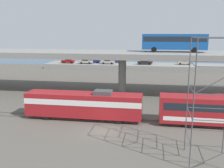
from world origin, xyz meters
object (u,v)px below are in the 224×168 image
parked_car_3 (185,62)px  parked_car_4 (146,61)px  scaffolding_tower (212,98)px  parked_car_6 (145,62)px  parked_car_0 (68,61)px  parked_car_1 (116,60)px  parked_car_2 (108,62)px  transit_bus_on_overpass (174,41)px  train_locomotive (78,103)px  parked_car_7 (86,61)px  parked_car_5 (94,61)px

parked_car_3 → parked_car_4: bearing=-4.2°
scaffolding_tower → parked_car_6: bearing=97.7°
scaffolding_tower → parked_car_0: scaffolding_tower is taller
parked_car_1 → parked_car_6: 10.41m
scaffolding_tower → parked_car_2: 62.42m
transit_bus_on_overpass → scaffolding_tower: bearing=-86.8°
scaffolding_tower → parked_car_2: size_ratio=2.61×
transit_bus_on_overpass → train_locomotive: bearing=-129.2°
parked_car_0 → parked_car_3: 38.54m
train_locomotive → parked_car_2: train_locomotive is taller
transit_bus_on_overpass → parked_car_7: bearing=129.3°
parked_car_2 → parked_car_6: same height
parked_car_0 → parked_car_5: 8.61m
train_locomotive → parked_car_6: 50.33m
parked_car_1 → parked_car_4: size_ratio=1.04×
parked_car_3 → train_locomotive: bearing=68.6°
parked_car_1 → parked_car_5: same height
scaffolding_tower → parked_car_6: scaffolding_tower is taller
scaffolding_tower → parked_car_3: 61.70m
parked_car_2 → parked_car_4: 12.96m
parked_car_6 → parked_car_5: bearing=174.9°
parked_car_4 → parked_car_7: bearing=-169.1°
train_locomotive → parked_car_1: size_ratio=4.02×
parked_car_5 → parked_car_6: 17.39m
parked_car_3 → scaffolding_tower: bearing=85.6°
train_locomotive → parked_car_4: (7.95, 52.63, 0.13)m
parked_car_4 → parked_car_6: size_ratio=0.89×
scaffolding_tower → parked_car_6: size_ratio=2.51×
transit_bus_on_overpass → parked_car_4: size_ratio=2.91×
train_locomotive → scaffolding_tower: size_ratio=1.49×
parked_car_0 → parked_car_6: (25.68, 0.52, 0.00)m
parked_car_0 → parked_car_6: same height
parked_car_0 → parked_car_4: (26.15, 3.38, -0.00)m
transit_bus_on_overpass → parked_car_7: (-25.91, 31.64, -7.92)m
parked_car_7 → parked_car_4: bearing=10.9°
parked_car_4 → parked_car_6: (-0.47, -2.86, 0.00)m
parked_car_4 → transit_bus_on_overpass: bearing=-80.3°
scaffolding_tower → parked_car_5: (-25.33, 61.00, -3.86)m
train_locomotive → parked_car_2: (-4.58, 49.31, 0.13)m
transit_bus_on_overpass → scaffolding_tower: transit_bus_on_overpass is taller
scaffolding_tower → parked_car_5: 66.17m
train_locomotive → parked_car_3: 55.55m
parked_car_1 → parked_car_7: (-9.63, -4.57, 0.00)m
parked_car_2 → parked_car_6: (12.06, 0.46, 0.00)m
parked_car_5 → parked_car_6: bearing=-5.1°
scaffolding_tower → parked_car_4: bearing=96.9°
train_locomotive → parked_car_0: (-18.20, 49.25, 0.13)m
parked_car_4 → parked_car_2: bearing=-165.1°
transit_bus_on_overpass → parked_car_3: transit_bus_on_overpass is taller
parked_car_5 → parked_car_6: (17.32, -1.56, -0.00)m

